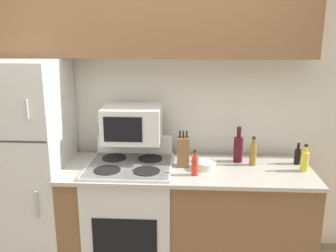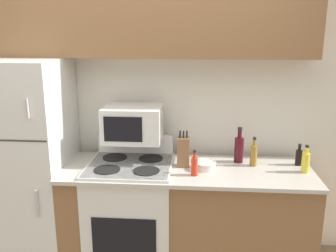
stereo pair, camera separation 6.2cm
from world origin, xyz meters
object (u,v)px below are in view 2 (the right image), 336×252
(microwave, at_px, (133,123))
(bottle_hot_sauce, at_px, (194,166))
(bottle_vinegar, at_px, (254,155))
(bowl, at_px, (205,165))
(bottle_soy_sauce, at_px, (299,157))
(bottle_cooking_spray, at_px, (306,162))
(refrigerator, at_px, (28,164))
(bottle_wine_red, at_px, (239,149))
(stove, at_px, (131,213))
(knife_block, at_px, (183,152))

(microwave, distance_m, bottle_hot_sauce, 0.63)
(bottle_hot_sauce, bearing_deg, microwave, 152.04)
(bottle_vinegar, bearing_deg, bowl, -164.73)
(bottle_vinegar, bearing_deg, bottle_soy_sauce, 6.79)
(bottle_cooking_spray, bearing_deg, refrigerator, 178.51)
(bottle_wine_red, bearing_deg, bottle_soy_sauce, -3.43)
(refrigerator, height_order, bottle_cooking_spray, refrigerator)
(refrigerator, height_order, bottle_soy_sauce, refrigerator)
(microwave, bearing_deg, refrigerator, -174.66)
(bottle_vinegar, bearing_deg, stove, -174.42)
(microwave, bearing_deg, bottle_cooking_spray, -5.89)
(bottle_wine_red, bearing_deg, microwave, -177.07)
(bottle_hot_sauce, relative_size, bottle_wine_red, 0.67)
(refrigerator, bearing_deg, bottle_vinegar, 1.67)
(microwave, height_order, knife_block, microwave)
(bottle_soy_sauce, bearing_deg, stove, -174.09)
(bowl, bearing_deg, bottle_hot_sauce, -121.12)
(microwave, bearing_deg, bottle_hot_sauce, -27.96)
(knife_block, distance_m, bottle_wine_red, 0.47)
(knife_block, height_order, bottle_hot_sauce, knife_block)
(bottle_hot_sauce, bearing_deg, bottle_cooking_spray, 8.67)
(refrigerator, xyz_separation_m, bottle_vinegar, (1.86, 0.05, 0.11))
(stove, xyz_separation_m, knife_block, (0.43, 0.04, 0.54))
(stove, distance_m, bottle_soy_sauce, 1.45)
(knife_block, xyz_separation_m, bottle_vinegar, (0.57, 0.06, -0.03))
(refrigerator, distance_m, bowl, 1.47)
(refrigerator, bearing_deg, bottle_soy_sauce, 2.52)
(stove, relative_size, bottle_hot_sauce, 5.35)
(refrigerator, relative_size, bowl, 9.72)
(stove, bearing_deg, bottle_cooking_spray, -0.65)
(stove, relative_size, bottle_vinegar, 4.46)
(knife_block, bearing_deg, bottle_wine_red, 15.99)
(refrigerator, xyz_separation_m, bottle_wine_red, (1.75, 0.13, 0.14))
(knife_block, relative_size, bottle_wine_red, 1.00)
(bowl, bearing_deg, bottle_wine_red, 32.62)
(stove, bearing_deg, refrigerator, 177.19)
(knife_block, xyz_separation_m, bottle_wine_red, (0.45, 0.13, -0.00))
(bottle_cooking_spray, bearing_deg, bottle_wine_red, 159.30)
(knife_block, bearing_deg, stove, -174.73)
(bottle_soy_sauce, xyz_separation_m, bottle_wine_red, (-0.48, 0.03, 0.05))
(bottle_soy_sauce, bearing_deg, bottle_vinegar, -173.21)
(bowl, xyz_separation_m, bottle_soy_sauce, (0.76, 0.15, 0.04))
(bottle_soy_sauce, bearing_deg, bottle_wine_red, 176.57)
(microwave, height_order, bottle_hot_sauce, microwave)
(knife_block, bearing_deg, bottle_vinegar, 5.82)
(microwave, xyz_separation_m, bottle_wine_red, (0.87, 0.04, -0.21))
(bowl, distance_m, bottle_hot_sauce, 0.16)
(bowl, relative_size, bottle_wine_red, 0.60)
(refrigerator, xyz_separation_m, bottle_hot_sauce, (1.39, -0.19, 0.10))
(bottle_vinegar, relative_size, bottle_soy_sauce, 1.33)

